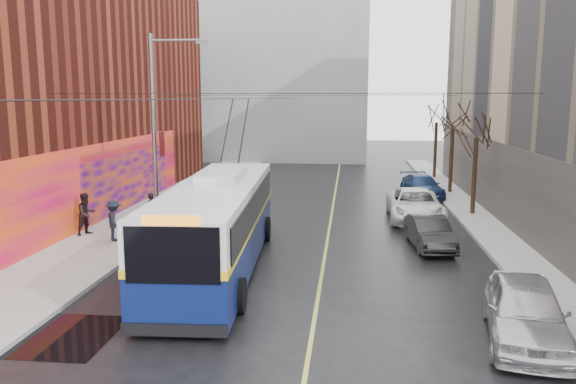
% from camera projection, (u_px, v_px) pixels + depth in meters
% --- Properties ---
extents(ground, '(140.00, 140.00, 0.00)m').
position_uv_depth(ground, '(258.00, 329.00, 15.33)').
color(ground, black).
rests_on(ground, ground).
extents(sidewalk_left, '(4.00, 60.00, 0.15)m').
position_uv_depth(sidewalk_left, '(138.00, 223.00, 27.95)').
color(sidewalk_left, gray).
rests_on(sidewalk_left, ground).
extents(sidewalk_right, '(2.00, 60.00, 0.15)m').
position_uv_depth(sidewalk_right, '(490.00, 232.00, 26.11)').
color(sidewalk_right, gray).
rests_on(sidewalk_right, ground).
extents(lane_line, '(0.12, 50.00, 0.01)m').
position_uv_depth(lane_line, '(331.00, 220.00, 28.89)').
color(lane_line, '#BFB74C').
rests_on(lane_line, ground).
extents(building_left, '(12.11, 36.00, 14.00)m').
position_uv_depth(building_left, '(1.00, 83.00, 29.62)').
color(building_left, '#501710').
rests_on(building_left, ground).
extents(building_far, '(20.50, 12.10, 18.00)m').
position_uv_depth(building_far, '(270.00, 71.00, 58.58)').
color(building_far, gray).
rests_on(building_far, ground).
extents(streetlight_pole, '(2.65, 0.60, 9.00)m').
position_uv_depth(streetlight_pole, '(157.00, 129.00, 24.99)').
color(streetlight_pole, slate).
rests_on(streetlight_pole, ground).
extents(catenary_wires, '(18.00, 60.00, 0.22)m').
position_uv_depth(catenary_wires, '(255.00, 98.00, 29.05)').
color(catenary_wires, black).
extents(tree_near, '(3.20, 3.20, 6.40)m').
position_uv_depth(tree_near, '(477.00, 122.00, 29.21)').
color(tree_near, black).
rests_on(tree_near, ground).
extents(tree_mid, '(3.20, 3.20, 6.68)m').
position_uv_depth(tree_mid, '(453.00, 113.00, 36.03)').
color(tree_mid, black).
rests_on(tree_mid, ground).
extents(tree_far, '(3.20, 3.20, 6.57)m').
position_uv_depth(tree_far, '(437.00, 112.00, 42.91)').
color(tree_far, black).
rests_on(tree_far, ground).
extents(puddle, '(2.37, 2.93, 0.01)m').
position_uv_depth(puddle, '(69.00, 336.00, 14.88)').
color(puddle, black).
rests_on(puddle, ground).
extents(pigeons_flying, '(3.22, 4.44, 0.87)m').
position_uv_depth(pigeons_flying, '(259.00, 71.00, 24.51)').
color(pigeons_flying, slate).
extents(trolleybus, '(3.61, 13.18, 6.19)m').
position_uv_depth(trolleybus, '(218.00, 223.00, 20.46)').
color(trolleybus, '#0A154B').
rests_on(trolleybus, ground).
extents(parked_car_a, '(2.72, 5.04, 1.63)m').
position_uv_depth(parked_car_a, '(526.00, 311.00, 14.45)').
color(parked_car_a, silver).
rests_on(parked_car_a, ground).
extents(parked_car_b, '(1.85, 4.19, 1.34)m').
position_uv_depth(parked_car_b, '(429.00, 232.00, 23.51)').
color(parked_car_b, black).
rests_on(parked_car_b, ground).
extents(parked_car_c, '(2.69, 5.80, 1.61)m').
position_uv_depth(parked_car_c, '(415.00, 205.00, 28.80)').
color(parked_car_c, white).
rests_on(parked_car_c, ground).
extents(parked_car_d, '(2.66, 5.07, 1.40)m').
position_uv_depth(parked_car_d, '(422.00, 186.00, 35.53)').
color(parked_car_d, navy).
rests_on(parked_car_d, ground).
extents(following_car, '(2.25, 4.73, 1.56)m').
position_uv_depth(following_car, '(244.00, 183.00, 36.46)').
color(following_car, silver).
rests_on(following_car, ground).
extents(pedestrian_a, '(0.58, 0.71, 1.69)m').
position_uv_depth(pedestrian_a, '(152.00, 211.00, 26.38)').
color(pedestrian_a, black).
rests_on(pedestrian_a, sidewalk_left).
extents(pedestrian_b, '(1.06, 1.15, 1.90)m').
position_uv_depth(pedestrian_b, '(86.00, 214.00, 25.18)').
color(pedestrian_b, black).
rests_on(pedestrian_b, sidewalk_left).
extents(pedestrian_c, '(1.18, 1.32, 1.77)m').
position_uv_depth(pedestrian_c, '(114.00, 221.00, 24.08)').
color(pedestrian_c, black).
rests_on(pedestrian_c, sidewalk_left).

